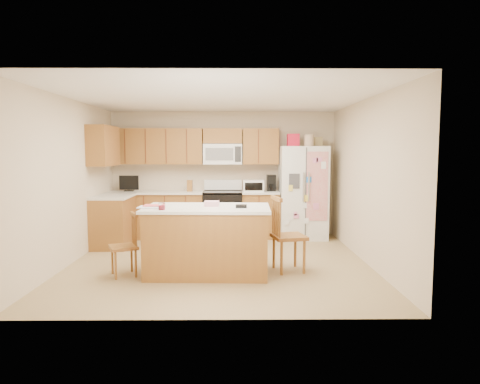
{
  "coord_description": "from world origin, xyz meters",
  "views": [
    {
      "loc": [
        0.25,
        -6.45,
        1.71
      ],
      "look_at": [
        0.32,
        0.35,
        1.06
      ],
      "focal_mm": 32.0,
      "sensor_mm": 36.0,
      "label": 1
    }
  ],
  "objects_px": {
    "windsor_chair_back": "(217,235)",
    "windsor_chair_left": "(125,246)",
    "stove": "(223,214)",
    "windsor_chair_right": "(287,236)",
    "island": "(207,240)",
    "refrigerator": "(303,191)"
  },
  "relations": [
    {
      "from": "windsor_chair_right",
      "to": "windsor_chair_back",
      "type": "bearing_deg",
      "value": 156.13
    },
    {
      "from": "windsor_chair_right",
      "to": "windsor_chair_left",
      "type": "bearing_deg",
      "value": -174.9
    },
    {
      "from": "windsor_chair_left",
      "to": "windsor_chair_back",
      "type": "height_order",
      "value": "windsor_chair_back"
    },
    {
      "from": "island",
      "to": "windsor_chair_left",
      "type": "xyz_separation_m",
      "value": [
        -1.12,
        -0.09,
        -0.07
      ]
    },
    {
      "from": "windsor_chair_left",
      "to": "windsor_chair_back",
      "type": "xyz_separation_m",
      "value": [
        1.23,
        0.65,
        0.02
      ]
    },
    {
      "from": "island",
      "to": "windsor_chair_right",
      "type": "distance_m",
      "value": 1.13
    },
    {
      "from": "refrigerator",
      "to": "windsor_chair_left",
      "type": "relative_size",
      "value": 2.37
    },
    {
      "from": "stove",
      "to": "windsor_chair_right",
      "type": "bearing_deg",
      "value": -67.8
    },
    {
      "from": "island",
      "to": "stove",
      "type": "bearing_deg",
      "value": 86.83
    },
    {
      "from": "windsor_chair_left",
      "to": "windsor_chair_right",
      "type": "relative_size",
      "value": 0.8
    },
    {
      "from": "stove",
      "to": "refrigerator",
      "type": "bearing_deg",
      "value": -2.3
    },
    {
      "from": "windsor_chair_left",
      "to": "windsor_chair_right",
      "type": "height_order",
      "value": "windsor_chair_right"
    },
    {
      "from": "stove",
      "to": "windsor_chair_right",
      "type": "height_order",
      "value": "stove"
    },
    {
      "from": "windsor_chair_back",
      "to": "island",
      "type": "bearing_deg",
      "value": -101.34
    },
    {
      "from": "windsor_chair_back",
      "to": "windsor_chair_left",
      "type": "bearing_deg",
      "value": -152.3
    },
    {
      "from": "stove",
      "to": "windsor_chair_left",
      "type": "distance_m",
      "value": 2.9
    },
    {
      "from": "refrigerator",
      "to": "windsor_chair_right",
      "type": "distance_m",
      "value": 2.46
    },
    {
      "from": "island",
      "to": "windsor_chair_right",
      "type": "relative_size",
      "value": 1.69
    },
    {
      "from": "stove",
      "to": "island",
      "type": "height_order",
      "value": "stove"
    },
    {
      "from": "island",
      "to": "refrigerator",
      "type": "bearing_deg",
      "value": 55.19
    },
    {
      "from": "stove",
      "to": "windsor_chair_left",
      "type": "xyz_separation_m",
      "value": [
        -1.26,
        -2.61,
        -0.07
      ]
    },
    {
      "from": "refrigerator",
      "to": "windsor_chair_back",
      "type": "xyz_separation_m",
      "value": [
        -1.6,
        -1.9,
        -0.49
      ]
    }
  ]
}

